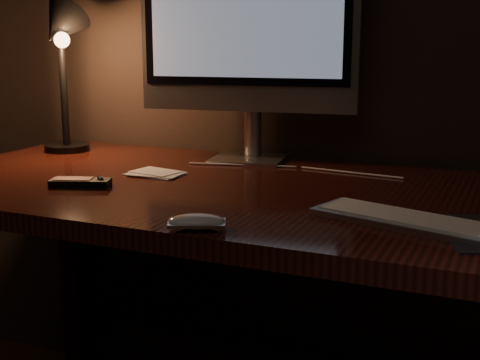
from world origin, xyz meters
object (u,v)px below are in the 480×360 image
at_px(desk_lamp, 61,49).
at_px(mouse, 197,224).
at_px(keyboard, 426,223).
at_px(desk, 265,235).
at_px(media_remote, 80,182).
at_px(monitor, 248,24).

bearing_deg(desk_lamp, mouse, -54.55).
distance_m(keyboard, mouse, 0.39).
bearing_deg(desk_lamp, keyboard, -35.76).
bearing_deg(mouse, keyboard, 1.29).
bearing_deg(desk, keyboard, -31.66).
xyz_separation_m(desk, desk_lamp, (-0.63, 0.11, 0.42)).
bearing_deg(keyboard, media_remote, -165.83).
height_order(keyboard, media_remote, media_remote).
relative_size(mouse, media_remote, 0.71).
distance_m(desk, mouse, 0.43).
bearing_deg(desk, media_remote, -148.55).
height_order(desk, keyboard, keyboard).
relative_size(monitor, desk_lamp, 1.39).
xyz_separation_m(mouse, desk_lamp, (-0.67, 0.51, 0.28)).
distance_m(mouse, desk_lamp, 0.89).
relative_size(keyboard, media_remote, 2.95).
height_order(monitor, media_remote, monitor).
bearing_deg(desk, desk_lamp, 170.59).
bearing_deg(mouse, desk, 70.94).
distance_m(desk, desk_lamp, 0.77).
xyz_separation_m(monitor, mouse, (0.17, -0.61, -0.34)).
xyz_separation_m(desk, keyboard, (0.39, -0.24, 0.14)).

